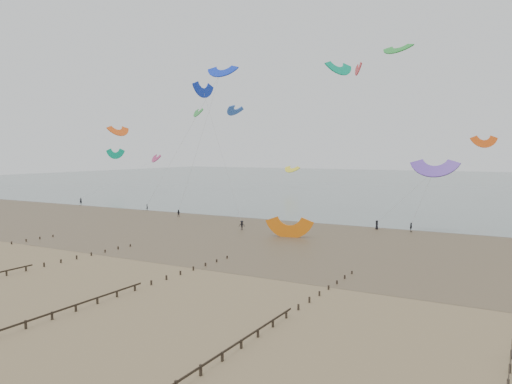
# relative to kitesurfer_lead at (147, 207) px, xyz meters

# --- Properties ---
(ground) EXTENTS (500.00, 500.00, 0.00)m
(ground) POSITION_rel_kitesurfer_lead_xyz_m (44.15, -50.05, -0.77)
(ground) COLOR brown
(ground) RESTS_ON ground
(sea_and_shore) EXTENTS (500.00, 665.00, 0.03)m
(sea_and_shore) POSITION_rel_kitesurfer_lead_xyz_m (40.07, -15.65, -0.77)
(sea_and_shore) COLOR #475654
(sea_and_shore) RESTS_ON ground
(groynes) EXTENTS (72.16, 50.16, 1.00)m
(groynes) POSITION_rel_kitesurfer_lead_xyz_m (48.15, -69.10, -0.30)
(groynes) COLOR black
(groynes) RESTS_ON ground
(kitesurfer_lead) EXTENTS (0.67, 0.58, 1.55)m
(kitesurfer_lead) POSITION_rel_kitesurfer_lead_xyz_m (0.00, 0.00, 0.00)
(kitesurfer_lead) COLOR black
(kitesurfer_lead) RESTS_ON ground
(kitesurfers) EXTENTS (154.35, 20.58, 1.84)m
(kitesurfers) POSITION_rel_kitesurfer_lead_xyz_m (62.77, -3.13, 0.11)
(kitesurfers) COLOR black
(kitesurfers) RESTS_ON ground
(grounded_kite) EXTENTS (7.97, 6.72, 3.89)m
(grounded_kite) POSITION_rel_kitesurfer_lead_xyz_m (48.31, -18.26, -0.77)
(grounded_kite) COLOR orange
(grounded_kite) RESTS_ON ground
(kites_airborne) EXTENTS (248.92, 116.90, 42.93)m
(kites_airborne) POSITION_rel_kitesurfer_lead_xyz_m (40.01, 45.27, 21.02)
(kites_airborne) COLOR #4C239D
(kites_airborne) RESTS_ON ground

